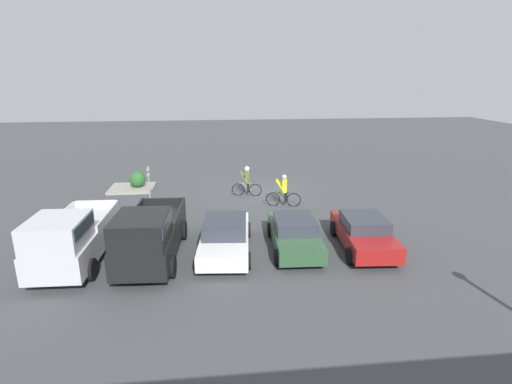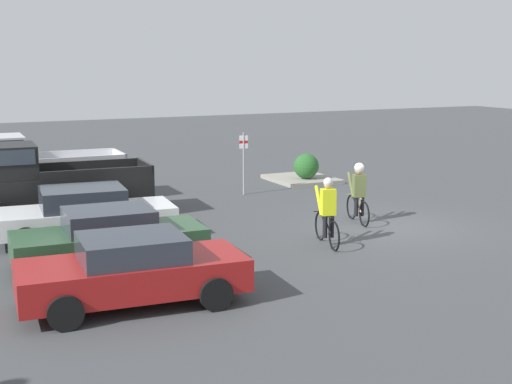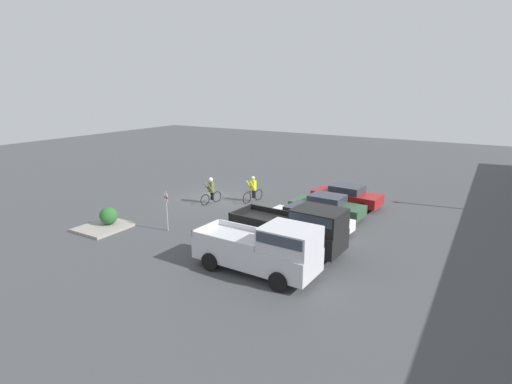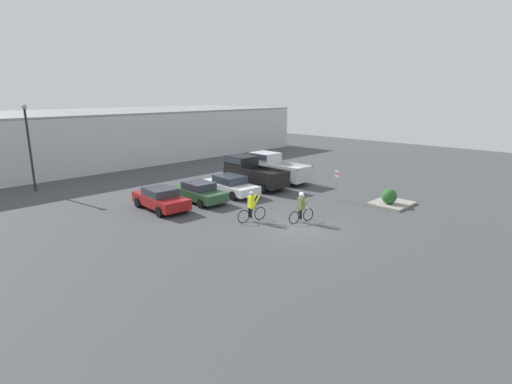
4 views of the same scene
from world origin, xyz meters
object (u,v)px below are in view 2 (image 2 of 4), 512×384
at_px(sedan_2, 83,213).
at_px(shrub, 306,166).
at_px(sedan_0, 133,270).
at_px(pickup_truck_1, 26,168).
at_px(cyclist_0, 358,191).
at_px(cyclist_1, 327,212).
at_px(pickup_truck_0, 38,181).
at_px(fire_lane_sign, 244,157).
at_px(sedan_1, 109,237).

bearing_deg(sedan_2, shrub, -62.27).
bearing_deg(sedan_2, sedan_0, 177.14).
distance_m(sedan_0, sedan_2, 5.61).
relative_size(pickup_truck_1, cyclist_0, 3.02).
xyz_separation_m(sedan_2, cyclist_1, (-3.34, -5.46, 0.18)).
distance_m(pickup_truck_0, cyclist_1, 8.72).
height_order(sedan_0, pickup_truck_1, pickup_truck_1).
xyz_separation_m(cyclist_1, fire_lane_sign, (7.20, -0.98, 0.45)).
xyz_separation_m(cyclist_0, fire_lane_sign, (5.39, 1.17, 0.41)).
height_order(sedan_0, cyclist_1, cyclist_1).
xyz_separation_m(pickup_truck_1, cyclist_1, (-8.95, -6.10, -0.28)).
bearing_deg(fire_lane_sign, cyclist_0, -167.75).
height_order(sedan_2, cyclist_0, cyclist_0).
xyz_separation_m(sedan_2, pickup_truck_0, (2.83, 0.69, 0.47)).
relative_size(cyclist_1, fire_lane_sign, 0.85).
height_order(pickup_truck_0, cyclist_1, pickup_truck_0).
relative_size(sedan_0, sedan_1, 1.01).
distance_m(pickup_truck_1, shrub, 10.31).
xyz_separation_m(sedan_1, pickup_truck_1, (8.41, 0.62, 0.48)).
bearing_deg(sedan_1, sedan_2, -0.35).
height_order(pickup_truck_1, cyclist_1, pickup_truck_1).
height_order(sedan_2, pickup_truck_0, pickup_truck_0).
height_order(cyclist_0, shrub, cyclist_0).
xyz_separation_m(sedan_2, pickup_truck_1, (5.61, 0.63, 0.46)).
bearing_deg(cyclist_0, pickup_truck_0, 62.30).
bearing_deg(cyclist_0, sedan_0, 117.28).
xyz_separation_m(pickup_truck_1, shrub, (-0.54, -10.28, -0.52)).
bearing_deg(cyclist_0, fire_lane_sign, 12.25).
bearing_deg(cyclist_0, shrub, -17.16).
bearing_deg(pickup_truck_0, cyclist_0, -117.70).
distance_m(sedan_1, cyclist_1, 5.51).
relative_size(sedan_0, sedan_2, 0.91).
xyz_separation_m(sedan_0, shrub, (10.67, -9.93, -0.07)).
distance_m(cyclist_1, shrub, 9.40).
bearing_deg(fire_lane_sign, sedan_1, 135.89).
xyz_separation_m(cyclist_0, shrub, (6.60, -2.04, -0.28)).
xyz_separation_m(pickup_truck_0, cyclist_0, (-4.36, -8.30, -0.25)).
bearing_deg(fire_lane_sign, sedan_2, 120.94).
xyz_separation_m(sedan_0, cyclist_1, (2.26, -5.74, 0.17)).
bearing_deg(cyclist_1, sedan_2, 58.60).
bearing_deg(fire_lane_sign, shrub, -69.31).
relative_size(sedan_1, fire_lane_sign, 2.01).
xyz_separation_m(pickup_truck_0, pickup_truck_1, (2.78, -0.06, -0.01)).
relative_size(cyclist_0, cyclist_1, 0.96).
height_order(cyclist_0, fire_lane_sign, fire_lane_sign).
xyz_separation_m(pickup_truck_0, shrub, (2.24, -10.34, -0.53)).
distance_m(sedan_1, shrub, 12.47).
bearing_deg(sedan_0, fire_lane_sign, -35.39).
bearing_deg(sedan_1, shrub, -50.84).
relative_size(pickup_truck_0, cyclist_1, 3.01).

